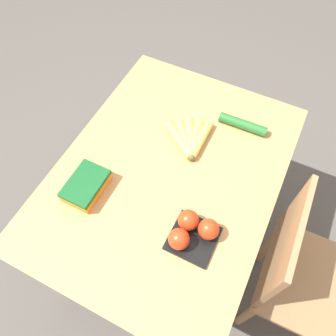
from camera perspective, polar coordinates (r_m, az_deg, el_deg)
ground_plane at (r=1.97m, az=0.00°, el=-11.86°), size 12.00×12.00×0.00m
dining_table at (r=1.39m, az=0.00°, el=-3.10°), size 1.12×0.84×0.74m
chair at (r=1.50m, az=21.66°, el=-16.92°), size 0.43×0.41×0.90m
banana_bunch at (r=1.36m, az=3.84°, el=5.06°), size 0.21×0.19×0.04m
tomato_pack at (r=1.14m, az=4.23°, el=-10.87°), size 0.16×0.16×0.08m
carrot_bag at (r=1.26m, az=-14.12°, el=-2.92°), size 0.17×0.12×0.06m
cucumber_near at (r=1.44m, az=12.88°, el=7.42°), size 0.05×0.21×0.04m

